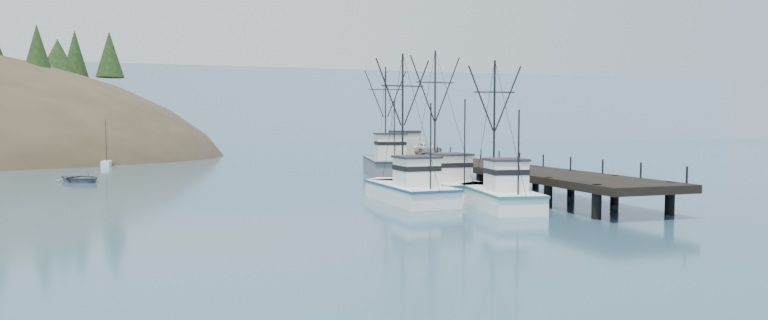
% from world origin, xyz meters
% --- Properties ---
extents(ground, '(400.00, 400.00, 0.00)m').
position_xyz_m(ground, '(0.00, 0.00, 0.00)').
color(ground, '#2D4F66').
rests_on(ground, ground).
extents(pier, '(6.00, 44.00, 2.00)m').
position_xyz_m(pier, '(14.00, 16.00, 1.69)').
color(pier, black).
rests_on(pier, ground).
extents(distant_ridge, '(360.00, 40.00, 26.00)m').
position_xyz_m(distant_ridge, '(10.00, 170.00, 0.00)').
color(distant_ridge, '#9EB2C6').
rests_on(distant_ridge, ground).
extents(distant_ridge_far, '(180.00, 25.00, 18.00)m').
position_xyz_m(distant_ridge_far, '(-40.00, 185.00, 0.00)').
color(distant_ridge_far, silver).
rests_on(distant_ridge_far, ground).
extents(moored_sailboats, '(23.69, 17.86, 6.35)m').
position_xyz_m(moored_sailboats, '(-33.42, 58.45, 0.33)').
color(moored_sailboats, white).
rests_on(moored_sailboats, ground).
extents(trawler_near, '(4.31, 9.81, 10.09)m').
position_xyz_m(trawler_near, '(8.33, 2.09, 0.82)').
color(trawler_near, white).
rests_on(trawler_near, ground).
extents(trawler_mid, '(4.19, 11.01, 10.94)m').
position_xyz_m(trawler_mid, '(3.77, 7.03, 0.82)').
color(trawler_mid, white).
rests_on(trawler_mid, ground).
extents(trawler_far, '(4.12, 11.40, 11.64)m').
position_xyz_m(trawler_far, '(7.49, 9.92, 0.82)').
color(trawler_far, white).
rests_on(trawler_far, ground).
extents(work_vessel, '(6.27, 14.53, 12.25)m').
position_xyz_m(work_vessel, '(9.26, 29.17, 1.23)').
color(work_vessel, slate).
rests_on(work_vessel, ground).
extents(pier_shed, '(3.00, 3.20, 2.80)m').
position_xyz_m(pier_shed, '(12.93, 34.00, 3.42)').
color(pier_shed, silver).
rests_on(pier_shed, pier).
extents(pickup_truck, '(5.33, 3.82, 1.35)m').
position_xyz_m(pickup_truck, '(15.50, 34.00, 2.67)').
color(pickup_truck, silver).
rests_on(pickup_truck, pier).
extents(motorboat, '(5.89, 6.19, 1.04)m').
position_xyz_m(motorboat, '(-21.21, 29.95, 0.00)').
color(motorboat, slate).
rests_on(motorboat, ground).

